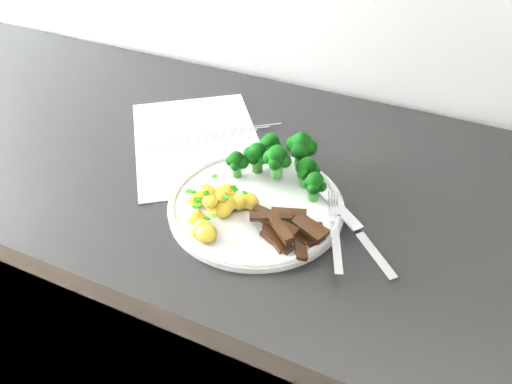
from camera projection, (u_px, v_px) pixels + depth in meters
counter at (302, 358)px, 1.06m from camera, size 2.38×0.59×0.89m
recipe_paper at (197, 141)px, 0.88m from camera, size 0.35×0.36×0.00m
plate at (256, 204)px, 0.74m from camera, size 0.26×0.26×0.01m
broccoli at (284, 157)px, 0.76m from camera, size 0.16×0.10×0.07m
potatoes at (219, 205)px, 0.71m from camera, size 0.10×0.12×0.04m
beef_strips at (288, 228)px, 0.68m from camera, size 0.11×0.08×0.03m
fork at (336, 234)px, 0.68m from camera, size 0.07×0.16×0.01m
knife at (362, 240)px, 0.68m from camera, size 0.16×0.14×0.02m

